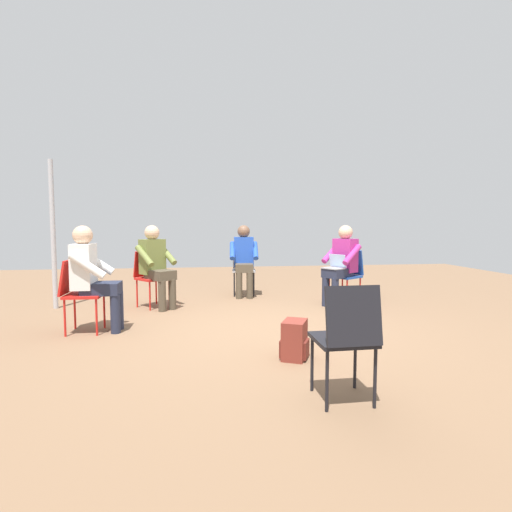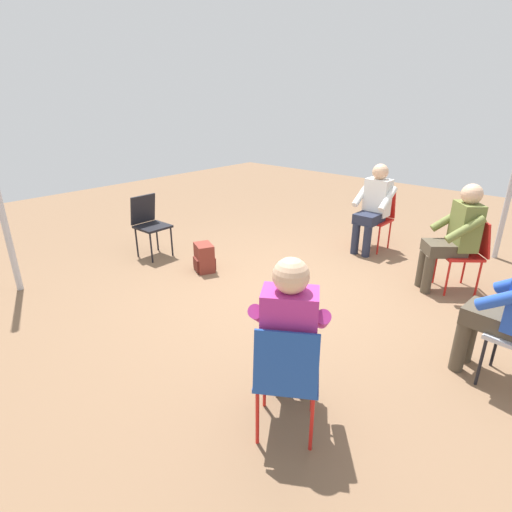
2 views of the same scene
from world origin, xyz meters
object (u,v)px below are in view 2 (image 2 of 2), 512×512
(chair_south, at_px, (149,221))
(person_in_olive, at_px, (456,233))
(person_in_white, at_px, (374,204))
(chair_northeast, at_px, (287,373))
(person_with_laptop, at_px, (290,331))
(chair_west, at_px, (378,215))
(chair_northwest, at_px, (467,250))
(backpack_near_laptop_user, at_px, (204,259))

(chair_south, xyz_separation_m, person_in_olive, (-1.66, 3.47, 0.20))
(person_in_white, height_order, person_in_olive, same)
(chair_northeast, relative_size, person_with_laptop, 0.69)
(chair_west, relative_size, person_in_olive, 0.69)
(chair_west, relative_size, person_with_laptop, 0.69)
(chair_northwest, bearing_deg, chair_south, 75.63)
(chair_northwest, distance_m, chair_west, 1.53)
(chair_northeast, bearing_deg, backpack_near_laptop_user, 116.33)
(chair_west, bearing_deg, backpack_near_laptop_user, 62.40)
(chair_northeast, xyz_separation_m, backpack_near_laptop_user, (-1.44, -2.44, -0.34))
(person_with_laptop, relative_size, person_in_white, 1.00)
(person_in_olive, bearing_deg, person_with_laptop, 136.49)
(chair_northwest, height_order, chair_south, same)
(chair_northeast, height_order, chair_south, same)
(chair_northeast, xyz_separation_m, person_in_olive, (-2.96, 0.05, 0.20))
(person_with_laptop, relative_size, backpack_near_laptop_user, 3.44)
(person_with_laptop, bearing_deg, chair_northeast, -90.00)
(person_with_laptop, bearing_deg, chair_northwest, 51.48)
(backpack_near_laptop_user, bearing_deg, person_in_white, 149.74)
(person_in_white, relative_size, backpack_near_laptop_user, 3.44)
(chair_northeast, relative_size, backpack_near_laptop_user, 2.36)
(chair_northwest, height_order, chair_west, same)
(chair_south, xyz_separation_m, person_with_laptop, (1.16, 3.32, 0.20))
(chair_northeast, height_order, person_in_olive, person_in_olive)
(chair_south, height_order, backpack_near_laptop_user, chair_south)
(chair_west, bearing_deg, chair_northwest, 156.20)
(chair_northwest, xyz_separation_m, backpack_near_laptop_user, (1.63, -2.62, -0.34))
(chair_northwest, bearing_deg, backpack_near_laptop_user, 81.31)
(person_with_laptop, distance_m, person_in_olive, 2.82)
(chair_south, distance_m, person_in_white, 3.14)
(chair_northeast, distance_m, chair_south, 3.65)
(chair_west, relative_size, backpack_near_laptop_user, 2.36)
(person_in_white, distance_m, backpack_near_laptop_user, 2.49)
(person_with_laptop, xyz_separation_m, person_in_white, (-3.40, -1.12, 0.00))
(chair_northwest, xyz_separation_m, chair_south, (1.77, -3.59, 0.00))
(chair_south, bearing_deg, chair_northwest, 115.15)
(chair_south, xyz_separation_m, backpack_near_laptop_user, (-0.14, 0.97, -0.34))
(chair_northeast, xyz_separation_m, chair_west, (-3.71, -1.21, 0.00))
(chair_south, bearing_deg, chair_west, 136.54)
(chair_northeast, relative_size, chair_south, 1.00)
(chair_northwest, distance_m, person_in_white, 1.49)
(chair_northeast, bearing_deg, person_with_laptop, 90.00)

